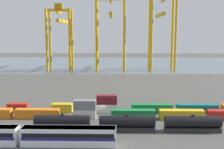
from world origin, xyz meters
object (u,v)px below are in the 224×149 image
object	(u,v)px
shipping_container_8	(62,108)
gantry_crane_central	(111,24)
freight_tank_row	(127,123)
shipping_container_4	(133,114)
gantry_crane_east	(162,23)
shipping_container_7	(18,108)
passenger_train	(20,135)
gantry_crane_west	(60,30)

from	to	relation	value
shipping_container_8	gantry_crane_central	world-z (taller)	gantry_crane_central
freight_tank_row	shipping_container_4	bearing A→B (deg)	78.51
shipping_container_8	gantry_crane_east	xyz separation A→B (m)	(44.61, 100.00, 28.33)
shipping_container_7	gantry_crane_east	xyz separation A→B (m)	(57.95, 100.00, 28.33)
passenger_train	shipping_container_8	distance (m)	24.82
shipping_container_8	gantry_crane_central	size ratio (longest dim) A/B	0.12
shipping_container_4	gantry_crane_east	distance (m)	112.35
shipping_container_7	gantry_crane_east	bearing A→B (deg)	59.91
passenger_train	gantry_crane_west	world-z (taller)	gantry_crane_west
passenger_train	gantry_crane_central	size ratio (longest dim) A/B	0.83
freight_tank_row	shipping_container_8	xyz separation A→B (m)	(-18.85, 15.71, -0.64)
shipping_container_8	gantry_crane_east	bearing A→B (deg)	65.96
freight_tank_row	gantry_crane_west	distance (m)	124.91
freight_tank_row	gantry_crane_central	world-z (taller)	gantry_crane_central
freight_tank_row	gantry_crane_central	xyz separation A→B (m)	(-7.01, 116.20, 27.61)
gantry_crane_central	shipping_container_8	bearing A→B (deg)	-96.72
gantry_crane_central	passenger_train	bearing A→B (deg)	-97.21
passenger_train	gantry_crane_east	xyz separation A→B (m)	(48.58, 124.48, 27.48)
shipping_container_7	shipping_container_8	world-z (taller)	same
shipping_container_8	gantry_crane_central	distance (m)	105.06
passenger_train	freight_tank_row	size ratio (longest dim) A/B	0.91
freight_tank_row	gantry_crane_west	size ratio (longest dim) A/B	1.06
shipping_container_8	gantry_crane_west	world-z (taller)	gantry_crane_west
shipping_container_7	shipping_container_8	distance (m)	13.34
passenger_train	shipping_container_8	xyz separation A→B (m)	(3.97, 24.49, -0.84)
gantry_crane_east	shipping_container_7	bearing A→B (deg)	-120.09
shipping_container_4	gantry_crane_east	bearing A→B (deg)	77.35
passenger_train	shipping_container_4	distance (m)	30.88
freight_tank_row	gantry_crane_east	bearing A→B (deg)	77.45
gantry_crane_west	gantry_crane_central	world-z (taller)	gantry_crane_central
shipping_container_8	gantry_crane_west	xyz separation A→B (m)	(-20.92, 100.29, 24.45)
gantry_crane_west	gantry_crane_east	xyz separation A→B (m)	(65.53, -0.29, 3.88)
shipping_container_7	shipping_container_4	bearing A→B (deg)	-10.10
freight_tank_row	gantry_crane_west	bearing A→B (deg)	108.92
passenger_train	shipping_container_4	bearing A→B (deg)	36.60
passenger_train	gantry_crane_east	distance (m)	136.43
shipping_container_4	shipping_container_7	world-z (taller)	same
freight_tank_row	gantry_crane_east	world-z (taller)	gantry_crane_east
shipping_container_7	gantry_crane_west	size ratio (longest dim) A/B	0.14
freight_tank_row	gantry_crane_central	bearing A→B (deg)	93.45
shipping_container_8	gantry_crane_central	xyz separation A→B (m)	(11.85, 100.49, 28.25)
freight_tank_row	shipping_container_8	size ratio (longest dim) A/B	7.38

